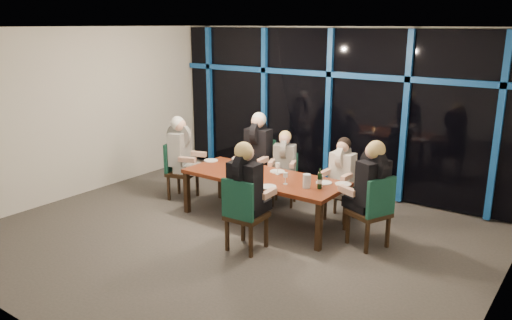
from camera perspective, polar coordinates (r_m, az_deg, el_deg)
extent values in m
plane|color=#504C47|center=(7.46, -2.74, -8.80)|extent=(7.00, 7.00, 0.00)
cube|color=silver|center=(9.46, 8.60, 5.75)|extent=(7.00, 0.04, 3.00)
cube|color=silver|center=(5.09, -24.56, -3.79)|extent=(7.00, 0.04, 3.00)
cube|color=silver|center=(9.54, -19.60, 5.11)|extent=(0.04, 6.00, 3.00)
cube|color=silver|center=(5.57, 26.47, -2.44)|extent=(0.04, 6.00, 3.00)
cube|color=white|center=(6.81, -3.07, 14.91)|extent=(7.00, 6.00, 0.04)
cube|color=black|center=(9.41, 8.43, 5.70)|extent=(6.86, 0.04, 2.94)
cube|color=#134995|center=(11.00, -5.28, 7.18)|extent=(0.10, 0.10, 2.94)
cube|color=#134995|center=(10.11, 0.97, 6.53)|extent=(0.10, 0.10, 2.94)
cube|color=#134995|center=(9.37, 8.29, 5.66)|extent=(0.10, 0.10, 2.94)
cube|color=#134995|center=(8.80, 16.68, 4.56)|extent=(0.10, 0.10, 2.94)
cube|color=#134995|center=(8.45, 25.97, 3.22)|extent=(0.10, 0.10, 2.94)
cube|color=#134995|center=(9.28, 8.45, 9.68)|extent=(6.86, 0.10, 0.10)
cube|color=#FF2D14|center=(9.16, 15.69, 9.15)|extent=(0.60, 0.05, 0.35)
cube|color=brown|center=(7.80, 0.86, -2.02)|extent=(2.60, 1.00, 0.06)
cube|color=black|center=(8.35, -7.90, -3.70)|extent=(0.08, 0.08, 0.69)
cube|color=black|center=(6.97, 7.18, -7.62)|extent=(0.08, 0.08, 0.69)
cube|color=black|center=(8.97, -4.02, -2.24)|extent=(0.08, 0.08, 0.69)
cube|color=black|center=(7.70, 10.37, -5.48)|extent=(0.08, 0.08, 0.69)
cube|color=black|center=(8.85, 0.13, -1.43)|extent=(0.55, 0.55, 0.07)
cube|color=#1A543F|center=(8.96, 0.82, 0.74)|extent=(0.50, 0.11, 0.55)
cube|color=black|center=(8.86, -1.62, -3.20)|extent=(0.05, 0.05, 0.46)
cube|color=black|center=(8.68, 0.62, -3.61)|extent=(0.05, 0.05, 0.46)
cube|color=black|center=(9.19, -0.35, -2.52)|extent=(0.05, 0.05, 0.46)
cube|color=black|center=(9.01, 1.84, -2.90)|extent=(0.05, 0.05, 0.46)
cube|color=black|center=(8.63, 3.21, -2.48)|extent=(0.53, 0.53, 0.05)
cube|color=#1A543F|center=(8.73, 3.46, -0.59)|extent=(0.40, 0.19, 0.46)
cube|color=black|center=(8.58, 1.89, -4.12)|extent=(0.05, 0.05, 0.38)
cube|color=black|center=(8.52, 4.05, -4.29)|extent=(0.05, 0.05, 0.38)
cube|color=black|center=(8.88, 2.35, -3.43)|extent=(0.05, 0.05, 0.38)
cube|color=black|center=(8.83, 4.44, -3.60)|extent=(0.05, 0.05, 0.38)
cube|color=black|center=(8.08, 9.61, -3.84)|extent=(0.43, 0.43, 0.06)
cube|color=#1A543F|center=(8.16, 10.29, -1.80)|extent=(0.42, 0.05, 0.47)
cube|color=black|center=(8.09, 7.91, -5.45)|extent=(0.04, 0.04, 0.40)
cube|color=black|center=(7.94, 10.06, -5.94)|extent=(0.04, 0.04, 0.40)
cube|color=black|center=(8.37, 9.04, -4.78)|extent=(0.04, 0.04, 0.40)
cube|color=black|center=(8.23, 11.13, -5.23)|extent=(0.04, 0.04, 0.40)
cube|color=black|center=(8.99, -8.38, -1.48)|extent=(0.59, 0.59, 0.06)
cube|color=#1A543F|center=(9.01, -9.63, 0.38)|extent=(0.18, 0.47, 0.52)
cube|color=black|center=(8.82, -7.80, -3.50)|extent=(0.05, 0.05, 0.44)
cube|color=black|center=(9.14, -6.72, -2.79)|extent=(0.05, 0.05, 0.44)
cube|color=black|center=(9.00, -9.95, -3.22)|extent=(0.05, 0.05, 0.44)
cube|color=black|center=(9.31, -8.81, -2.54)|extent=(0.05, 0.05, 0.44)
cube|color=black|center=(7.18, 12.75, -5.94)|extent=(0.64, 0.64, 0.06)
cube|color=#1A543F|center=(6.94, 14.11, -4.22)|extent=(0.24, 0.47, 0.54)
cube|color=black|center=(7.54, 12.70, -7.04)|extent=(0.06, 0.06, 0.45)
cube|color=black|center=(7.29, 10.44, -7.70)|extent=(0.06, 0.06, 0.45)
cube|color=black|center=(7.28, 14.81, -7.99)|extent=(0.06, 0.06, 0.45)
cube|color=black|center=(7.03, 12.55, -8.72)|extent=(0.06, 0.06, 0.45)
cube|color=black|center=(6.90, -1.07, -6.41)|extent=(0.52, 0.52, 0.07)
cube|color=#1A543F|center=(6.63, -2.13, -4.64)|extent=(0.49, 0.08, 0.54)
cube|color=black|center=(7.06, 1.17, -8.20)|extent=(0.05, 0.05, 0.46)
cube|color=black|center=(7.26, -1.48, -7.53)|extent=(0.05, 0.05, 0.46)
cube|color=black|center=(6.76, -0.60, -9.32)|extent=(0.05, 0.05, 0.46)
cube|color=black|center=(6.96, -3.32, -8.58)|extent=(0.05, 0.05, 0.46)
cube|color=black|center=(8.71, -0.30, -0.95)|extent=(0.44, 0.50, 0.15)
cube|color=black|center=(8.76, 0.27, 1.60)|extent=(0.47, 0.31, 0.62)
cylinder|color=black|center=(8.71, 0.27, 3.15)|extent=(0.16, 0.47, 0.46)
sphere|color=tan|center=(8.65, 0.20, 4.40)|extent=(0.23, 0.23, 0.23)
sphere|color=silver|center=(8.68, 0.34, 4.67)|extent=(0.25, 0.25, 0.25)
cube|color=tan|center=(8.69, -1.85, 0.30)|extent=(0.12, 0.34, 0.09)
cube|color=tan|center=(8.48, 0.69, -0.08)|extent=(0.12, 0.34, 0.09)
cube|color=black|center=(8.50, 3.07, -2.12)|extent=(0.45, 0.48, 0.13)
cube|color=black|center=(8.55, 3.29, 0.09)|extent=(0.42, 0.34, 0.51)
cylinder|color=black|center=(8.50, 3.31, 1.40)|extent=(0.23, 0.39, 0.38)
sphere|color=tan|center=(8.45, 3.31, 2.45)|extent=(0.19, 0.19, 0.19)
sphere|color=tan|center=(8.48, 3.36, 2.68)|extent=(0.21, 0.21, 0.21)
cube|color=tan|center=(8.39, 1.78, -0.31)|extent=(0.17, 0.28, 0.07)
cube|color=tan|center=(8.32, 4.23, -0.48)|extent=(0.17, 0.28, 0.07)
cube|color=silver|center=(7.95, 9.26, -3.42)|extent=(0.34, 0.40, 0.13)
cube|color=silver|center=(7.99, 9.86, -1.03)|extent=(0.38, 0.23, 0.53)
cylinder|color=silver|center=(7.93, 9.93, 0.40)|extent=(0.10, 0.40, 0.40)
sphere|color=tan|center=(7.88, 9.92, 1.57)|extent=(0.20, 0.20, 0.20)
sphere|color=black|center=(7.90, 10.05, 1.82)|extent=(0.22, 0.22, 0.22)
cube|color=tan|center=(7.89, 7.88, -1.46)|extent=(0.08, 0.28, 0.08)
cube|color=tan|center=(7.73, 10.33, -1.93)|extent=(0.08, 0.28, 0.08)
cube|color=black|center=(8.90, -7.69, -0.92)|extent=(0.53, 0.49, 0.15)
cube|color=black|center=(8.89, -8.73, 1.33)|extent=(0.36, 0.47, 0.59)
cylinder|color=black|center=(8.84, -8.79, 2.78)|extent=(0.45, 0.22, 0.44)
sphere|color=tan|center=(8.79, -8.72, 3.97)|extent=(0.22, 0.22, 0.22)
sphere|color=silver|center=(8.80, -8.97, 4.19)|extent=(0.24, 0.24, 0.24)
cube|color=tan|center=(8.63, -7.88, 0.03)|extent=(0.33, 0.17, 0.08)
cube|color=tan|center=(8.99, -6.66, 0.70)|extent=(0.33, 0.17, 0.08)
cube|color=black|center=(7.23, 12.09, -4.83)|extent=(0.57, 0.54, 0.15)
cube|color=black|center=(7.00, 13.21, -2.49)|extent=(0.41, 0.50, 0.61)
cylinder|color=black|center=(6.93, 13.33, -0.62)|extent=(0.46, 0.28, 0.45)
sphere|color=tan|center=(6.90, 13.31, 0.98)|extent=(0.23, 0.23, 0.23)
sphere|color=tan|center=(6.86, 13.57, 1.17)|extent=(0.25, 0.25, 0.25)
cube|color=tan|center=(7.37, 12.96, -2.88)|extent=(0.33, 0.21, 0.09)
cube|color=tan|center=(7.09, 10.42, -3.47)|extent=(0.33, 0.21, 0.09)
cube|color=black|center=(6.97, -0.47, -5.25)|extent=(0.42, 0.48, 0.15)
cube|color=black|center=(6.71, -1.30, -2.82)|extent=(0.45, 0.28, 0.61)
cylinder|color=black|center=(6.64, -1.31, -0.85)|extent=(0.13, 0.46, 0.46)
sphere|color=tan|center=(6.61, -1.21, 0.82)|extent=(0.23, 0.23, 0.23)
sphere|color=tan|center=(6.56, -1.43, 1.02)|extent=(0.25, 0.25, 0.25)
cube|color=tan|center=(6.86, 1.45, -3.85)|extent=(0.10, 0.33, 0.09)
cube|color=tan|center=(7.08, -1.56, -3.22)|extent=(0.10, 0.33, 0.09)
cylinder|color=white|center=(8.31, -1.77, -0.66)|extent=(0.24, 0.24, 0.01)
cylinder|color=white|center=(8.00, 2.46, -1.31)|extent=(0.24, 0.24, 0.01)
cylinder|color=white|center=(7.50, 7.76, -2.58)|extent=(0.24, 0.24, 0.01)
cylinder|color=white|center=(8.67, -5.18, -0.05)|extent=(0.24, 0.24, 0.01)
cylinder|color=white|center=(7.48, 9.94, -2.73)|extent=(0.24, 0.24, 0.01)
cylinder|color=white|center=(7.26, 1.39, -3.07)|extent=(0.24, 0.24, 0.01)
cylinder|color=black|center=(7.22, 7.28, -2.43)|extent=(0.07, 0.07, 0.22)
cylinder|color=black|center=(7.17, 7.32, -1.27)|extent=(0.03, 0.03, 0.08)
cylinder|color=silver|center=(7.22, 7.28, -2.43)|extent=(0.07, 0.07, 0.06)
cylinder|color=silver|center=(7.24, 5.80, -2.41)|extent=(0.11, 0.11, 0.20)
cylinder|color=silver|center=(7.20, 6.24, -2.34)|extent=(0.02, 0.02, 0.14)
cylinder|color=#FFAF4C|center=(7.65, -0.44, -2.03)|extent=(0.05, 0.05, 0.03)
cylinder|color=white|center=(8.01, -1.45, -1.32)|extent=(0.06, 0.06, 0.01)
cylinder|color=white|center=(8.00, -1.45, -0.96)|extent=(0.01, 0.01, 0.10)
cylinder|color=white|center=(7.97, -1.46, -0.39)|extent=(0.07, 0.07, 0.07)
cylinder|color=silver|center=(7.87, 2.49, -1.62)|extent=(0.07, 0.07, 0.01)
cylinder|color=silver|center=(7.86, 2.50, -1.23)|extent=(0.01, 0.01, 0.11)
cylinder|color=silver|center=(7.83, 2.51, -0.59)|extent=(0.07, 0.07, 0.07)
cylinder|color=silver|center=(7.41, 3.37, -2.73)|extent=(0.06, 0.06, 0.01)
cylinder|color=silver|center=(7.39, 3.38, -2.34)|extent=(0.01, 0.01, 0.10)
cylinder|color=silver|center=(7.37, 3.39, -1.71)|extent=(0.07, 0.07, 0.07)
cylinder|color=white|center=(8.26, -2.58, -0.82)|extent=(0.06, 0.06, 0.01)
cylinder|color=white|center=(8.24, -2.58, -0.50)|extent=(0.01, 0.01, 0.09)
cylinder|color=white|center=(8.22, -2.59, 0.03)|extent=(0.06, 0.06, 0.06)
cylinder|color=silver|center=(7.34, 7.40, -3.01)|extent=(0.06, 0.06, 0.01)
cylinder|color=silver|center=(7.33, 7.41, -2.63)|extent=(0.01, 0.01, 0.10)
cylinder|color=silver|center=(7.30, 7.43, -2.03)|extent=(0.07, 0.07, 0.07)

